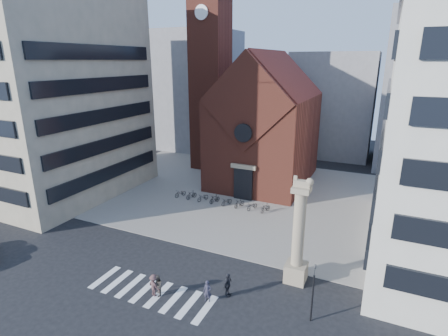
{
  "coord_description": "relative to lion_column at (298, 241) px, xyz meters",
  "views": [
    {
      "loc": [
        14.82,
        -20.93,
        16.68
      ],
      "look_at": [
        1.48,
        8.0,
        6.81
      ],
      "focal_mm": 28.0,
      "sensor_mm": 36.0,
      "label": 1
    }
  ],
  "objects": [
    {
      "name": "ground",
      "position": [
        -10.01,
        -3.0,
        -3.46
      ],
      "size": [
        120.0,
        120.0,
        0.0
      ],
      "primitive_type": "plane",
      "color": "black",
      "rests_on": "ground"
    },
    {
      "name": "piazza",
      "position": [
        -10.01,
        16.0,
        -3.43
      ],
      "size": [
        46.0,
        30.0,
        0.05
      ],
      "primitive_type": "cube",
      "color": "gray",
      "rests_on": "ground"
    },
    {
      "name": "zebra_crossing",
      "position": [
        -9.46,
        -6.0,
        -3.45
      ],
      "size": [
        10.2,
        3.2,
        0.01
      ],
      "primitive_type": null,
      "color": "white",
      "rests_on": "ground"
    },
    {
      "name": "church",
      "position": [
        -10.01,
        22.04,
        4.53
      ],
      "size": [
        12.0,
        16.65,
        18.0
      ],
      "color": "maroon",
      "rests_on": "ground"
    },
    {
      "name": "campanile",
      "position": [
        -20.01,
        25.0,
        12.28
      ],
      "size": [
        5.5,
        5.5,
        31.2
      ],
      "color": "maroon",
      "rests_on": "ground"
    },
    {
      "name": "building_left",
      "position": [
        -34.01,
        7.0,
        9.54
      ],
      "size": [
        18.0,
        20.0,
        26.0
      ],
      "primitive_type": "cube",
      "color": "tan",
      "rests_on": "ground"
    },
    {
      "name": "bg_block_left",
      "position": [
        -30.01,
        37.0,
        7.54
      ],
      "size": [
        16.0,
        14.0,
        22.0
      ],
      "primitive_type": "cube",
      "color": "gray",
      "rests_on": "ground"
    },
    {
      "name": "bg_block_mid",
      "position": [
        -4.01,
        42.0,
        5.54
      ],
      "size": [
        14.0,
        12.0,
        18.0
      ],
      "primitive_type": "cube",
      "color": "gray",
      "rests_on": "ground"
    },
    {
      "name": "bg_block_right",
      "position": [
        11.99,
        39.0,
        8.54
      ],
      "size": [
        16.0,
        14.0,
        24.0
      ],
      "primitive_type": "cube",
      "color": "gray",
      "rests_on": "ground"
    },
    {
      "name": "lion_column",
      "position": [
        0.0,
        0.0,
        0.0
      ],
      "size": [
        1.63,
        1.6,
        8.68
      ],
      "color": "gray",
      "rests_on": "ground"
    },
    {
      "name": "traffic_light",
      "position": [
        1.99,
        -4.0,
        -1.17
      ],
      "size": [
        0.13,
        0.16,
        4.3
      ],
      "color": "black",
      "rests_on": "ground"
    },
    {
      "name": "pedestrian_0",
      "position": [
        -5.18,
        -5.1,
        -2.63
      ],
      "size": [
        0.66,
        0.49,
        1.65
      ],
      "primitive_type": "imported",
      "rotation": [
        0.0,
        0.0,
        0.18
      ],
      "color": "#2A2838",
      "rests_on": "ground"
    },
    {
      "name": "pedestrian_1",
      "position": [
        -8.78,
        -6.11,
        -2.61
      ],
      "size": [
        1.01,
        1.04,
        1.69
      ],
      "primitive_type": "imported",
      "rotation": [
        0.0,
        0.0,
        -0.9
      ],
      "color": "#514941",
      "rests_on": "ground"
    },
    {
      "name": "pedestrian_2",
      "position": [
        -4.11,
        -3.95,
        -2.53
      ],
      "size": [
        0.55,
        1.12,
        1.85
      ],
      "primitive_type": "imported",
      "rotation": [
        0.0,
        0.0,
        1.48
      ],
      "color": "black",
      "rests_on": "ground"
    },
    {
      "name": "pedestrian_3",
      "position": [
        -9.03,
        -6.17,
        -2.59
      ],
      "size": [
        1.25,
        0.93,
        1.73
      ],
      "primitive_type": "imported",
      "rotation": [
        0.0,
        0.0,
        2.86
      ],
      "color": "#493131",
      "rests_on": "ground"
    },
    {
      "name": "scooter_0",
      "position": [
        -17.54,
        11.31,
        -2.96
      ],
      "size": [
        1.18,
        1.82,
        0.9
      ],
      "primitive_type": "imported",
      "rotation": [
        0.0,
        0.0,
        -0.37
      ],
      "color": "black",
      "rests_on": "piazza"
    },
    {
      "name": "scooter_1",
      "position": [
        -15.92,
        11.31,
        -2.91
      ],
      "size": [
        1.04,
        1.72,
        1.0
      ],
      "primitive_type": "imported",
      "rotation": [
        0.0,
        0.0,
        -0.37
      ],
      "color": "black",
      "rests_on": "piazza"
    },
    {
      "name": "scooter_2",
      "position": [
        -14.31,
        11.31,
        -2.96
      ],
      "size": [
        1.18,
        1.82,
        0.9
      ],
      "primitive_type": "imported",
      "rotation": [
        0.0,
        0.0,
        -0.37
      ],
      "color": "black",
      "rests_on": "piazza"
    },
    {
      "name": "scooter_3",
      "position": [
        -12.69,
        11.31,
        -2.91
      ],
      "size": [
        1.04,
        1.72,
        1.0
      ],
      "primitive_type": "imported",
      "rotation": [
        0.0,
        0.0,
        -0.37
      ],
      "color": "black",
      "rests_on": "piazza"
    },
    {
      "name": "scooter_4",
      "position": [
        -11.07,
        11.31,
        -2.96
      ],
      "size": [
        1.18,
        1.82,
        0.9
      ],
      "primitive_type": "imported",
      "rotation": [
        0.0,
        0.0,
        -0.37
      ],
      "color": "black",
      "rests_on": "piazza"
    },
    {
      "name": "scooter_5",
      "position": [
        -9.46,
        11.31,
        -2.91
      ],
      "size": [
        1.04,
        1.72,
        1.0
      ],
      "primitive_type": "imported",
      "rotation": [
        0.0,
        0.0,
        -0.37
      ],
      "color": "black",
      "rests_on": "piazza"
    },
    {
      "name": "scooter_6",
      "position": [
        -7.84,
        11.31,
        -2.96
      ],
      "size": [
        1.18,
        1.82,
        0.9
      ],
      "primitive_type": "imported",
      "rotation": [
        0.0,
        0.0,
        -0.37
      ],
      "color": "black",
      "rests_on": "piazza"
    },
    {
      "name": "scooter_7",
      "position": [
        -6.23,
        11.31,
        -2.91
      ],
      "size": [
        1.04,
        1.72,
        1.0
      ],
      "primitive_type": "imported",
      "rotation": [
        0.0,
        0.0,
        -0.37
      ],
      "color": "black",
      "rests_on": "piazza"
    }
  ]
}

